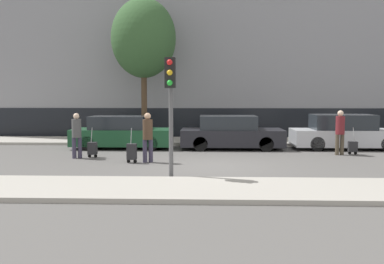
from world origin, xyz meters
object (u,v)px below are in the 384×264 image
(parked_car_1, at_px, (231,133))
(traffic_light, at_px, (170,93))
(pedestrian_right, at_px, (340,130))
(pedestrian_center, at_px, (148,134))
(trolley_right, at_px, (353,147))
(bare_tree_near_crossing, at_px, (144,39))
(pedestrian_left, at_px, (77,133))
(trolley_left, at_px, (92,148))
(trolley_center, at_px, (132,152))
(parked_car_2, at_px, (345,133))
(parked_car_0, at_px, (122,133))
(parked_bicycle, at_px, (244,132))

(parked_car_1, bearing_deg, traffic_light, -106.16)
(pedestrian_right, bearing_deg, parked_car_1, -34.94)
(pedestrian_center, distance_m, trolley_right, 8.00)
(pedestrian_center, relative_size, bare_tree_near_crossing, 0.25)
(pedestrian_left, bearing_deg, bare_tree_near_crossing, -126.56)
(trolley_left, height_order, trolley_center, trolley_center)
(parked_car_2, height_order, trolley_left, parked_car_2)
(parked_car_2, xyz_separation_m, trolley_center, (-8.44, -4.10, -0.30))
(pedestrian_left, bearing_deg, trolley_right, 166.70)
(pedestrian_left, height_order, pedestrian_center, pedestrian_center)
(parked_car_2, distance_m, pedestrian_left, 11.07)
(parked_car_0, relative_size, pedestrian_center, 2.52)
(pedestrian_left, bearing_deg, parked_car_2, 175.52)
(parked_car_2, xyz_separation_m, pedestrian_right, (-0.79, -1.85, 0.29))
(parked_bicycle, relative_size, bare_tree_near_crossing, 0.26)
(trolley_left, xyz_separation_m, traffic_light, (3.25, -4.05, 2.01))
(pedestrian_center, distance_m, parked_bicycle, 7.44)
(parked_car_0, height_order, trolley_center, parked_car_0)
(bare_tree_near_crossing, bearing_deg, pedestrian_left, -105.83)
(pedestrian_left, xyz_separation_m, trolley_right, (10.37, 1.35, -0.62))
(parked_car_1, bearing_deg, parked_car_2, 0.91)
(trolley_left, relative_size, pedestrian_right, 0.65)
(pedestrian_left, height_order, trolley_center, pedestrian_left)
(trolley_left, relative_size, bare_tree_near_crossing, 0.16)
(pedestrian_left, bearing_deg, trolley_center, 134.67)
(trolley_right, bearing_deg, parked_bicycle, 132.69)
(parked_car_2, bearing_deg, pedestrian_left, -163.75)
(parked_car_1, relative_size, traffic_light, 1.32)
(pedestrian_left, distance_m, bare_tree_near_crossing, 7.23)
(parked_car_0, distance_m, parked_car_2, 9.60)
(parked_car_1, distance_m, pedestrian_right, 4.46)
(pedestrian_right, bearing_deg, parked_car_0, -22.64)
(pedestrian_right, relative_size, parked_bicycle, 0.97)
(parked_car_1, xyz_separation_m, pedestrian_center, (-3.04, -3.87, 0.30))
(pedestrian_center, distance_m, traffic_light, 3.48)
(pedestrian_left, relative_size, trolley_left, 1.48)
(parked_car_0, bearing_deg, trolley_left, -100.47)
(trolley_right, relative_size, parked_bicycle, 0.59)
(trolley_left, distance_m, traffic_light, 5.57)
(parked_bicycle, xyz_separation_m, bare_tree_near_crossing, (-4.90, 0.19, 4.55))
(trolley_left, bearing_deg, parked_bicycle, 41.58)
(parked_car_2, height_order, bare_tree_near_crossing, bare_tree_near_crossing)
(trolley_right, bearing_deg, parked_car_0, 170.07)
(pedestrian_right, bearing_deg, pedestrian_center, 4.94)
(pedestrian_left, relative_size, trolley_right, 1.57)
(pedestrian_left, xyz_separation_m, parked_bicycle, (6.52, 5.53, -0.44))
(parked_car_0, relative_size, traffic_light, 1.30)
(pedestrian_left, relative_size, parked_bicycle, 0.93)
(parked_car_1, xyz_separation_m, trolley_left, (-5.24, -2.83, -0.32))
(pedestrian_center, bearing_deg, parked_car_1, 35.60)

